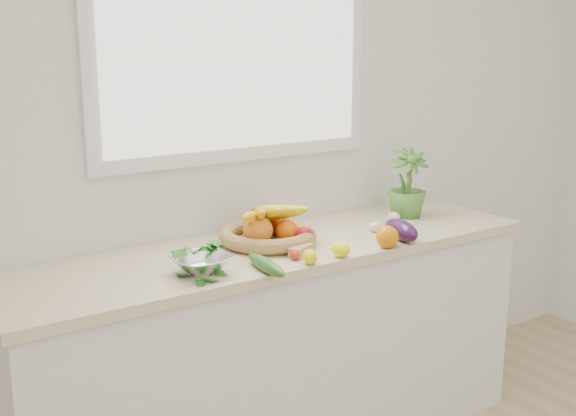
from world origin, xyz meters
TOP-DOWN VIEW (x-y plane):
  - back_wall at (0.00, 2.25)m, footprint 4.50×0.02m
  - counter_cabinet at (0.00, 1.95)m, footprint 2.20×0.58m
  - countertop at (0.00, 1.95)m, footprint 2.24×0.62m
  - window_frame at (0.00, 2.23)m, footprint 1.30×0.03m
  - window_pane at (0.00, 2.21)m, footprint 1.18×0.01m
  - orange_loose at (0.35, 1.67)m, footprint 0.12×0.12m
  - lemon_a at (0.38, 1.69)m, footprint 0.09×0.10m
  - lemon_b at (-0.03, 1.67)m, footprint 0.08×0.08m
  - lemon_c at (0.12, 1.68)m, footprint 0.08×0.09m
  - apple at (0.09, 1.87)m, footprint 0.10×0.10m
  - ginger at (0.01, 1.78)m, footprint 0.12×0.09m
  - garlic_a at (0.51, 1.83)m, footprint 0.07×0.07m
  - garlic_b at (0.64, 1.96)m, footprint 0.07×0.07m
  - garlic_c at (0.46, 1.88)m, footprint 0.06×0.06m
  - eggplant at (0.47, 1.72)m, footprint 0.11×0.22m
  - cucumber at (-0.21, 1.69)m, footprint 0.07×0.27m
  - radish at (-0.05, 1.74)m, footprint 0.04×0.04m
  - potted_herb at (0.76, 2.00)m, footprint 0.23×0.23m
  - fruit_basket at (-0.01, 1.99)m, footprint 0.45×0.45m
  - colander_with_spinach at (-0.41, 1.80)m, footprint 0.22×0.22m

SIDE VIEW (x-z plane):
  - counter_cabinet at x=0.00m, z-range 0.00..0.86m
  - countertop at x=0.00m, z-range 0.86..0.90m
  - radish at x=-0.05m, z-range 0.90..0.93m
  - ginger at x=0.01m, z-range 0.90..0.94m
  - garlic_c at x=0.46m, z-range 0.90..0.94m
  - garlic_a at x=0.51m, z-range 0.90..0.95m
  - garlic_b at x=0.64m, z-range 0.90..0.95m
  - cucumber at x=-0.21m, z-range 0.90..0.95m
  - lemon_b at x=-0.03m, z-range 0.90..0.96m
  - lemon_c at x=0.12m, z-range 0.90..0.96m
  - lemon_a at x=0.38m, z-range 0.90..0.96m
  - apple at x=0.09m, z-range 0.90..0.98m
  - eggplant at x=0.47m, z-range 0.90..0.99m
  - orange_loose at x=0.35m, z-range 0.90..0.99m
  - colander_with_spinach at x=-0.41m, z-range 0.90..1.01m
  - fruit_basket at x=-0.01m, z-range 0.86..1.05m
  - potted_herb at x=0.76m, z-range 0.89..1.21m
  - back_wall at x=0.00m, z-range 0.00..2.70m
  - window_frame at x=0.00m, z-range 1.20..2.30m
  - window_pane at x=0.00m, z-range 1.26..2.24m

